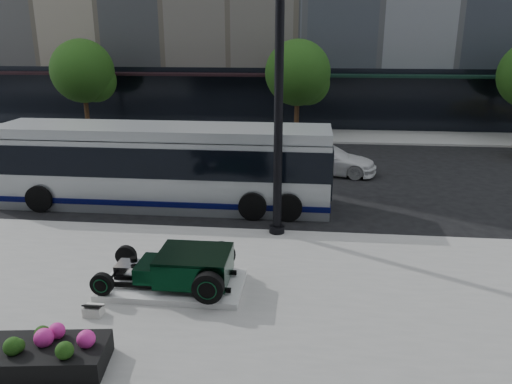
# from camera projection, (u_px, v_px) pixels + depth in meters

# --- Properties ---
(ground) EXTENTS (120.00, 120.00, 0.00)m
(ground) POSITION_uv_depth(u_px,v_px,m) (257.00, 211.00, 17.81)
(ground) COLOR black
(ground) RESTS_ON ground
(sidewalk_far) EXTENTS (70.00, 4.00, 0.12)m
(sidewalk_far) POSITION_uv_depth(u_px,v_px,m) (280.00, 135.00, 31.06)
(sidewalk_far) COLOR gray
(sidewalk_far) RESTS_ON ground
(street_trees) EXTENTS (29.80, 3.80, 5.70)m
(street_trees) POSITION_uv_depth(u_px,v_px,m) (300.00, 75.00, 28.95)
(street_trees) COLOR black
(street_trees) RESTS_ON sidewalk_far
(display_plinth) EXTENTS (3.40, 1.80, 0.15)m
(display_plinth) POSITION_uv_depth(u_px,v_px,m) (173.00, 285.00, 12.17)
(display_plinth) COLOR silver
(display_plinth) RESTS_ON sidewalk_near
(hot_rod) EXTENTS (3.22, 2.00, 0.81)m
(hot_rod) POSITION_uv_depth(u_px,v_px,m) (186.00, 267.00, 11.99)
(hot_rod) COLOR black
(hot_rod) RESTS_ON display_plinth
(info_plaque) EXTENTS (0.40, 0.30, 0.31)m
(info_plaque) POSITION_uv_depth(u_px,v_px,m) (93.00, 310.00, 10.96)
(info_plaque) COLOR silver
(info_plaque) RESTS_ON sidewalk_near
(lamppost) EXTENTS (0.48, 0.48, 8.70)m
(lamppost) POSITION_uv_depth(u_px,v_px,m) (279.00, 103.00, 14.38)
(lamppost) COLOR black
(lamppost) RESTS_ON sidewalk_near
(flower_planter) EXTENTS (2.36, 1.41, 0.73)m
(flower_planter) POSITION_uv_depth(u_px,v_px,m) (45.00, 355.00, 9.19)
(flower_planter) COLOR black
(flower_planter) RESTS_ON sidewalk_near
(transit_bus) EXTENTS (12.12, 2.88, 2.92)m
(transit_bus) POSITION_uv_depth(u_px,v_px,m) (164.00, 165.00, 18.15)
(transit_bus) COLOR #A0A6A9
(transit_bus) RESTS_ON ground
(white_sedan) EXTENTS (4.71, 2.68, 1.29)m
(white_sedan) POSITION_uv_depth(u_px,v_px,m) (327.00, 159.00, 22.56)
(white_sedan) COLOR silver
(white_sedan) RESTS_ON ground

